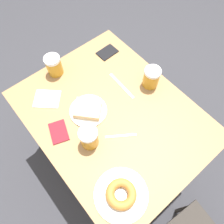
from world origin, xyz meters
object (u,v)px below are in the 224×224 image
beer_mug_right (54,65)px  napkin_folded (47,99)px  plate_with_donut (121,194)px  plate_with_cake (88,110)px  beer_mug_center (151,78)px  passport_near_edge (59,132)px  beer_mug_left (89,137)px  knife (122,86)px  passport_far_edge (107,52)px  fork (121,136)px

beer_mug_right → napkin_folded: bearing=41.6°
plate_with_donut → beer_mug_right: beer_mug_right is taller
plate_with_cake → beer_mug_center: (-0.39, 0.09, 0.04)m
plate_with_cake → passport_near_edge: size_ratio=1.40×
beer_mug_left → passport_near_edge: size_ratio=0.84×
plate_with_donut → beer_mug_center: size_ratio=2.01×
knife → passport_near_edge: passport_near_edge is taller
plate_with_cake → beer_mug_right: size_ratio=1.66×
plate_with_cake → passport_far_edge: size_ratio=1.61×
fork → beer_mug_right: bearing=-87.2°
plate_with_cake → plate_with_donut: (0.15, 0.45, 0.00)m
napkin_folded → passport_far_edge: size_ratio=1.44×
beer_mug_left → beer_mug_center: 0.50m
plate_with_donut → beer_mug_right: bearing=-101.6°
beer_mug_center → knife: size_ratio=0.57×
beer_mug_left → napkin_folded: size_ratio=0.67×
beer_mug_center → passport_near_edge: bearing=-8.5°
beer_mug_right → passport_near_edge: beer_mug_right is taller
knife → beer_mug_center: bearing=144.7°
beer_mug_left → beer_mug_center: bearing=-172.8°
knife → passport_far_edge: size_ratio=1.70×
plate_with_cake → knife: (-0.25, -0.01, -0.02)m
beer_mug_left → knife: bearing=-155.8°
plate_with_donut → napkin_folded: (-0.02, -0.67, -0.02)m
beer_mug_right → plate_with_cake: bearing=87.8°
plate_with_donut → beer_mug_right: (-0.16, -0.80, 0.04)m
beer_mug_left → napkin_folded: beer_mug_left is taller
beer_mug_left → fork: 0.17m
beer_mug_right → fork: bearing=92.8°
plate_with_cake → beer_mug_left: size_ratio=1.66×
beer_mug_left → beer_mug_right: size_ratio=1.00×
beer_mug_left → beer_mug_right: 0.51m
plate_with_cake → plate_with_donut: plate_with_donut is taller
napkin_folded → fork: same height
plate_with_donut → beer_mug_left: (-0.05, -0.30, 0.04)m
plate_with_donut → passport_near_edge: 0.45m
plate_with_donut → knife: 0.61m
plate_with_cake → beer_mug_left: bearing=55.7°
passport_far_edge → plate_with_cake: bearing=36.9°
plate_with_cake → passport_far_edge: plate_with_cake is taller
napkin_folded → knife: (-0.39, 0.21, -0.00)m
plate_with_donut → fork: bearing=-130.9°
beer_mug_left → beer_mug_center: size_ratio=1.00×
passport_near_edge → napkin_folded: bearing=-106.3°
plate_with_cake → beer_mug_center: size_ratio=1.66×
passport_near_edge → plate_with_donut: bearing=95.9°
plate_with_cake → plate_with_donut: bearing=71.5°
beer_mug_right → fork: size_ratio=0.88×
fork → passport_near_edge: (0.24, -0.23, 0.00)m
plate_with_cake → passport_far_edge: bearing=-143.1°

